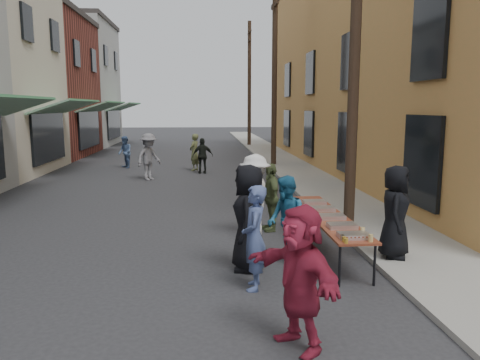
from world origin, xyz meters
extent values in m
plane|color=#28282B|center=(0.00, 0.00, 0.00)|extent=(120.00, 120.00, 0.00)
cube|color=gray|center=(5.00, 15.00, 0.05)|extent=(2.20, 60.00, 0.10)
cube|color=maroon|center=(-10.00, 21.00, 4.00)|extent=(8.00, 8.00, 8.00)
cube|color=gray|center=(-10.00, 29.00, 4.50)|extent=(8.00, 8.00, 9.00)
cube|color=#C48846|center=(11.10, 14.00, 5.00)|extent=(10.00, 28.00, 10.00)
cylinder|color=#2D2116|center=(4.30, 3.00, 4.50)|extent=(0.26, 0.26, 9.00)
cylinder|color=#2D2116|center=(4.30, 15.00, 4.50)|extent=(0.26, 0.26, 9.00)
cylinder|color=#2D2116|center=(4.30, 27.00, 4.50)|extent=(0.26, 0.26, 9.00)
cube|color=maroon|center=(3.27, 1.21, 0.73)|extent=(0.70, 4.00, 0.04)
cylinder|color=black|center=(2.98, -0.67, 0.35)|extent=(0.04, 0.04, 0.71)
cylinder|color=black|center=(3.56, -0.67, 0.35)|extent=(0.04, 0.04, 0.71)
cylinder|color=black|center=(2.98, 3.09, 0.35)|extent=(0.04, 0.04, 0.71)
cylinder|color=black|center=(3.56, 3.09, 0.35)|extent=(0.04, 0.04, 0.71)
cube|color=maroon|center=(3.27, -0.44, 0.79)|extent=(0.50, 0.33, 0.08)
cube|color=#B2B2B7|center=(3.27, 0.21, 0.79)|extent=(0.50, 0.33, 0.08)
cube|color=tan|center=(3.27, 0.91, 0.79)|extent=(0.50, 0.33, 0.08)
cube|color=#B2B2B7|center=(3.27, 1.61, 0.79)|extent=(0.50, 0.33, 0.08)
cube|color=tan|center=(3.27, 2.31, 0.79)|extent=(0.50, 0.33, 0.08)
cylinder|color=#A57F26|center=(3.05, -0.74, 0.79)|extent=(0.07, 0.07, 0.08)
cylinder|color=#A57F26|center=(3.05, -0.64, 0.79)|extent=(0.07, 0.07, 0.08)
cylinder|color=#A57F26|center=(3.05, -0.54, 0.79)|extent=(0.07, 0.07, 0.08)
cylinder|color=tan|center=(3.47, -0.69, 0.81)|extent=(0.08, 0.08, 0.12)
imported|color=black|center=(1.60, 0.27, 0.95)|extent=(0.75, 1.02, 1.90)
imported|color=#455586|center=(1.60, -0.62, 0.84)|extent=(0.47, 0.66, 1.68)
imported|color=#22678F|center=(2.31, 0.53, 0.83)|extent=(0.76, 0.90, 1.65)
imported|color=white|center=(1.96, 2.46, 0.93)|extent=(0.97, 1.33, 1.86)
imported|color=#57673B|center=(2.38, 2.90, 0.80)|extent=(0.49, 0.97, 1.60)
imported|color=#A0223C|center=(1.94, -2.51, 0.89)|extent=(1.19, 1.71, 1.77)
imported|color=black|center=(4.35, 0.46, 0.97)|extent=(0.84, 1.00, 1.73)
imported|color=slate|center=(-1.33, 10.96, 0.93)|extent=(1.28, 1.37, 1.86)
imported|color=black|center=(0.81, 12.62, 0.78)|extent=(0.95, 0.50, 1.55)
imported|color=#585E36|center=(0.44, 13.62, 0.84)|extent=(0.64, 0.73, 1.68)
imported|color=#506D9B|center=(-2.87, 14.76, 0.76)|extent=(0.86, 0.93, 1.53)
camera|label=1|loc=(0.80, -7.75, 2.89)|focal=35.00mm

